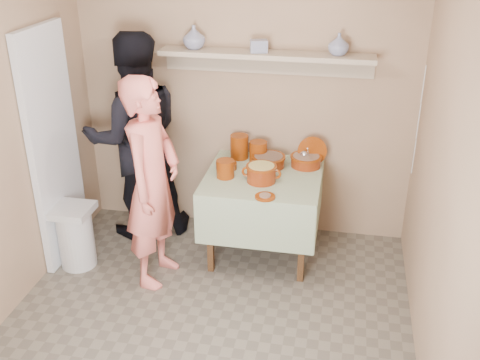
% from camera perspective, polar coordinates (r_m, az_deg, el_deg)
% --- Properties ---
extents(ground, '(3.50, 3.50, 0.00)m').
position_cam_1_polar(ground, '(4.16, -4.17, -16.23)').
color(ground, '#61594C').
rests_on(ground, ground).
extents(tile_panel, '(0.06, 0.70, 2.00)m').
position_cam_1_polar(tile_panel, '(4.90, -18.37, 3.06)').
color(tile_panel, silver).
rests_on(tile_panel, ground).
extents(plate_stack_a, '(0.16, 0.16, 0.22)m').
position_cam_1_polar(plate_stack_a, '(5.03, -0.07, 3.40)').
color(plate_stack_a, '#6A2302').
rests_on(plate_stack_a, serving_table).
extents(plate_stack_b, '(0.16, 0.16, 0.19)m').
position_cam_1_polar(plate_stack_b, '(4.97, 1.86, 2.89)').
color(plate_stack_b, '#6A2302').
rests_on(plate_stack_b, serving_table).
extents(bowl_stack, '(0.15, 0.15, 0.15)m').
position_cam_1_polar(bowl_stack, '(4.67, -1.50, 1.15)').
color(bowl_stack, '#6A2302').
rests_on(bowl_stack, serving_table).
extents(empty_bowl, '(0.18, 0.18, 0.05)m').
position_cam_1_polar(empty_bowl, '(4.85, -1.39, 1.47)').
color(empty_bowl, '#6A2302').
rests_on(empty_bowl, serving_table).
extents(propped_lid, '(0.26, 0.10, 0.25)m').
position_cam_1_polar(propped_lid, '(4.95, 7.34, 2.95)').
color(propped_lid, '#6A2302').
rests_on(propped_lid, serving_table).
extents(vase_right, '(0.19, 0.19, 0.18)m').
position_cam_1_polar(vase_right, '(4.71, 10.00, 13.43)').
color(vase_right, navy).
rests_on(vase_right, wall_shelf).
extents(vase_left, '(0.27, 0.27, 0.20)m').
position_cam_1_polar(vase_left, '(4.89, -4.70, 14.27)').
color(vase_left, navy).
rests_on(vase_left, wall_shelf).
extents(ceramic_box, '(0.16, 0.13, 0.10)m').
position_cam_1_polar(ceramic_box, '(4.75, 1.92, 13.44)').
color(ceramic_box, navy).
rests_on(ceramic_box, wall_shelf).
extents(person_cook, '(0.48, 0.67, 1.72)m').
position_cam_1_polar(person_cook, '(4.42, -8.89, -0.32)').
color(person_cook, '#E66D63').
rests_on(person_cook, ground).
extents(person_helper, '(1.15, 1.06, 1.89)m').
position_cam_1_polar(person_helper, '(5.12, -10.56, 4.25)').
color(person_helper, black).
rests_on(person_helper, ground).
extents(room_shell, '(3.04, 3.54, 2.62)m').
position_cam_1_polar(room_shell, '(3.31, -5.04, 5.04)').
color(room_shell, '#A08062').
rests_on(room_shell, ground).
extents(serving_table, '(0.97, 0.97, 0.76)m').
position_cam_1_polar(serving_table, '(4.80, 2.38, -0.74)').
color(serving_table, '#4C2D16').
rests_on(serving_table, ground).
extents(cazuela_meat_a, '(0.30, 0.30, 0.10)m').
position_cam_1_polar(cazuela_meat_a, '(4.89, 2.91, 2.05)').
color(cazuela_meat_a, '#601600').
rests_on(cazuela_meat_a, serving_table).
extents(cazuela_meat_b, '(0.28, 0.28, 0.10)m').
position_cam_1_polar(cazuela_meat_b, '(4.92, 6.72, 2.04)').
color(cazuela_meat_b, '#601600').
rests_on(cazuela_meat_b, serving_table).
extents(ladle, '(0.08, 0.26, 0.19)m').
position_cam_1_polar(ladle, '(4.90, 6.57, 2.62)').
color(ladle, silver).
rests_on(ladle, cazuela_meat_b).
extents(cazuela_rice, '(0.33, 0.25, 0.14)m').
position_cam_1_polar(cazuela_rice, '(4.60, 2.18, 0.82)').
color(cazuela_rice, '#601600').
rests_on(cazuela_rice, serving_table).
extents(front_plate, '(0.16, 0.16, 0.03)m').
position_cam_1_polar(front_plate, '(4.36, 2.56, -1.69)').
color(front_plate, '#6A2302').
rests_on(front_plate, serving_table).
extents(wall_shelf, '(1.80, 0.25, 0.21)m').
position_cam_1_polar(wall_shelf, '(4.81, 2.70, 12.37)').
color(wall_shelf, tan).
rests_on(wall_shelf, room_shell).
extents(trash_bin, '(0.32, 0.32, 0.56)m').
position_cam_1_polar(trash_bin, '(4.99, -16.34, -5.47)').
color(trash_bin, silver).
rests_on(trash_bin, ground).
extents(electrical_cord, '(0.01, 0.05, 0.90)m').
position_cam_1_polar(electrical_cord, '(4.75, 17.68, 5.69)').
color(electrical_cord, silver).
rests_on(electrical_cord, wall_shelf).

